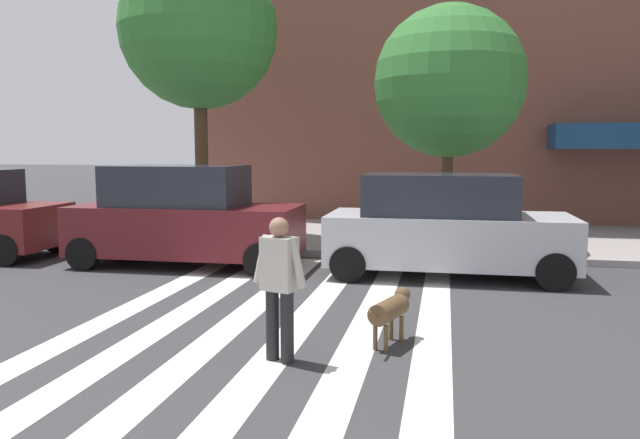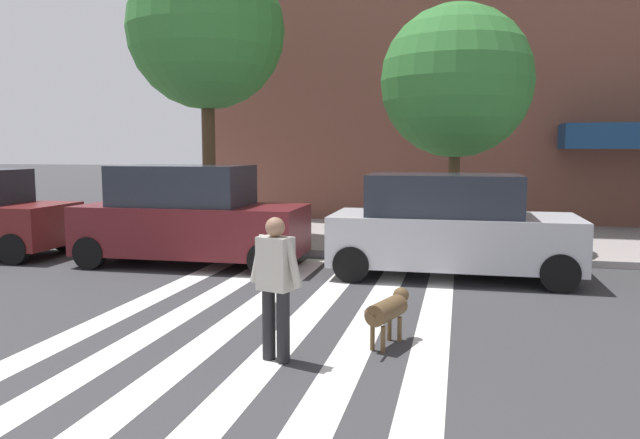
{
  "view_description": "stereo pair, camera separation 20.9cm",
  "coord_description": "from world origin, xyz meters",
  "views": [
    {
      "loc": [
        3.6,
        0.14,
        2.38
      ],
      "look_at": [
        1.9,
        8.4,
        1.41
      ],
      "focal_mm": 34.17,
      "sensor_mm": 36.0,
      "label": 1
    },
    {
      "loc": [
        3.81,
        0.19,
        2.38
      ],
      "look_at": [
        1.9,
        8.4,
        1.41
      ],
      "focal_mm": 34.17,
      "sensor_mm": 36.0,
      "label": 2
    }
  ],
  "objects": [
    {
      "name": "ground_plane",
      "position": [
        0.0,
        6.61,
        0.0
      ],
      "size": [
        160.0,
        160.0,
        0.0
      ],
      "primitive_type": "plane",
      "color": "#353538"
    },
    {
      "name": "street_tree_nearest",
      "position": [
        -2.36,
        14.47,
        5.26
      ],
      "size": [
        3.84,
        3.84,
        7.05
      ],
      "color": "#4C3823",
      "rests_on": "sidewalk_far"
    },
    {
      "name": "pedestrian_dog_walker",
      "position": [
        1.82,
        6.57,
        0.93
      ],
      "size": [
        0.69,
        0.35,
        1.64
      ],
      "color": "black",
      "rests_on": "ground_plane"
    },
    {
      "name": "parked_car_third_in_line",
      "position": [
        3.63,
        11.72,
        0.95
      ],
      "size": [
        4.51,
        2.03,
        1.93
      ],
      "color": "#B8B9C0",
      "rests_on": "ground_plane"
    },
    {
      "name": "crosswalk_stripes",
      "position": [
        1.25,
        6.61,
        0.0
      ],
      "size": [
        4.95,
        12.62,
        0.01
      ],
      "color": "silver",
      "rests_on": "ground_plane"
    },
    {
      "name": "sidewalk_far",
      "position": [
        0.0,
        16.22,
        0.07
      ],
      "size": [
        80.0,
        6.0,
        0.15
      ],
      "primitive_type": "cube",
      "color": "gray",
      "rests_on": "ground_plane"
    },
    {
      "name": "street_tree_middle",
      "position": [
        3.65,
        14.55,
        3.91
      ],
      "size": [
        3.44,
        3.44,
        5.49
      ],
      "color": "#4C3823",
      "rests_on": "sidewalk_far"
    },
    {
      "name": "dog_on_leash",
      "position": [
        2.99,
        7.41,
        0.44
      ],
      "size": [
        0.49,
        1.04,
        0.65
      ],
      "color": "brown",
      "rests_on": "ground_plane"
    },
    {
      "name": "parked_car_behind_first",
      "position": [
        -1.63,
        11.72,
        0.99
      ],
      "size": [
        4.65,
        1.99,
        2.06
      ],
      "color": "maroon",
      "rests_on": "ground_plane"
    }
  ]
}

